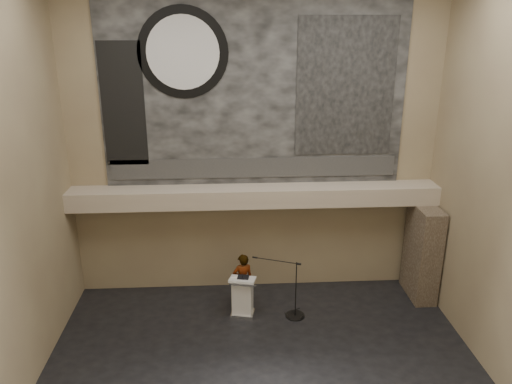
{
  "coord_description": "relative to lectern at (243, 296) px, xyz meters",
  "views": [
    {
      "loc": [
        -0.72,
        -9.14,
        7.53
      ],
      "look_at": [
        0.0,
        3.2,
        3.2
      ],
      "focal_mm": 35.0,
      "sensor_mm": 36.0,
      "label": 1
    }
  ],
  "objects": [
    {
      "name": "banner_text_strip",
      "position": [
        0.4,
        1.53,
        3.1
      ],
      "size": [
        7.76,
        0.02,
        0.55
      ],
      "primitive_type": "cube",
      "color": "#2B2B2B",
      "rests_on": "banner"
    },
    {
      "name": "floor",
      "position": [
        0.4,
        -2.4,
        -0.55
      ],
      "size": [
        10.0,
        10.0,
        0.0
      ],
      "primitive_type": "plane",
      "color": "black",
      "rests_on": "ground"
    },
    {
      "name": "sprinkler_right",
      "position": [
        2.3,
        1.15,
        2.12
      ],
      "size": [
        0.04,
        0.04,
        0.06
      ],
      "primitive_type": "cylinder",
      "color": "#B2893D",
      "rests_on": "soffit"
    },
    {
      "name": "speaker_person",
      "position": [
        0.02,
        0.45,
        0.23
      ],
      "size": [
        0.64,
        0.5,
        1.56
      ],
      "primitive_type": "imported",
      "rotation": [
        0.0,
        0.0,
        3.39
      ],
      "color": "white",
      "rests_on": "floor"
    },
    {
      "name": "lectern",
      "position": [
        0.0,
        0.0,
        0.0
      ],
      "size": [
        0.76,
        0.61,
        1.13
      ],
      "rotation": [
        0.0,
        0.0,
        -0.22
      ],
      "color": "silver",
      "rests_on": "floor"
    },
    {
      "name": "wall_left",
      "position": [
        -4.6,
        -2.4,
        3.7
      ],
      "size": [
        0.02,
        8.0,
        8.5
      ],
      "primitive_type": "cube",
      "color": "#7C694F",
      "rests_on": "floor"
    },
    {
      "name": "banner",
      "position": [
        0.4,
        1.57,
        5.15
      ],
      "size": [
        8.0,
        0.05,
        5.0
      ],
      "primitive_type": "cube",
      "color": "black",
      "rests_on": "wall_back"
    },
    {
      "name": "stone_pier",
      "position": [
        5.05,
        0.75,
        0.8
      ],
      "size": [
        0.6,
        1.4,
        2.7
      ],
      "primitive_type": "cube",
      "color": "#403327",
      "rests_on": "floor"
    },
    {
      "name": "wall_back",
      "position": [
        0.4,
        1.6,
        3.7
      ],
      "size": [
        10.0,
        0.02,
        8.5
      ],
      "primitive_type": "cube",
      "color": "#7C694F",
      "rests_on": "floor"
    },
    {
      "name": "sprinkler_left",
      "position": [
        -1.2,
        1.15,
        2.12
      ],
      "size": [
        0.04,
        0.04,
        0.06
      ],
      "primitive_type": "cylinder",
      "color": "#B2893D",
      "rests_on": "soffit"
    },
    {
      "name": "wall_front",
      "position": [
        0.4,
        -6.4,
        3.7
      ],
      "size": [
        10.0,
        0.02,
        8.5
      ],
      "primitive_type": "cube",
      "color": "#7C694F",
      "rests_on": "floor"
    },
    {
      "name": "banner_clock_rim",
      "position": [
        -1.4,
        1.53,
        6.15
      ],
      "size": [
        2.3,
        0.02,
        2.3
      ],
      "primitive_type": "cylinder",
      "rotation": [
        1.57,
        0.0,
        0.0
      ],
      "color": "black",
      "rests_on": "banner"
    },
    {
      "name": "mic_stand",
      "position": [
        1.36,
        -0.14,
        -0.31
      ],
      "size": [
        1.37,
        0.7,
        1.6
      ],
      "rotation": [
        0.0,
        0.0,
        -0.37
      ],
      "color": "black",
      "rests_on": "floor"
    },
    {
      "name": "banner_brick_print",
      "position": [
        -3.0,
        1.53,
        4.85
      ],
      "size": [
        1.1,
        0.02,
        3.2
      ],
      "primitive_type": "cube",
      "color": "black",
      "rests_on": "banner"
    },
    {
      "name": "banner_building_print",
      "position": [
        2.8,
        1.53,
        5.25
      ],
      "size": [
        2.6,
        0.02,
        3.6
      ],
      "primitive_type": "cube",
      "color": "black",
      "rests_on": "banner"
    },
    {
      "name": "papers",
      "position": [
        -0.16,
        -0.06,
        0.55
      ],
      "size": [
        0.27,
        0.33,
        0.0
      ],
      "primitive_type": "cube",
      "rotation": [
        0.0,
        0.0,
        0.25
      ],
      "color": "white",
      "rests_on": "lectern"
    },
    {
      "name": "soffit",
      "position": [
        0.4,
        1.2,
        2.4
      ],
      "size": [
        10.0,
        0.8,
        0.5
      ],
      "primitive_type": "cube",
      "color": "tan",
      "rests_on": "wall_back"
    },
    {
      "name": "binder",
      "position": [
        0.02,
        0.01,
        0.56
      ],
      "size": [
        0.33,
        0.28,
        0.04
      ],
      "primitive_type": "cube",
      "rotation": [
        0.0,
        0.0,
        -0.16
      ],
      "color": "black",
      "rests_on": "lectern"
    },
    {
      "name": "banner_clock_face",
      "position": [
        -1.4,
        1.51,
        6.15
      ],
      "size": [
        1.84,
        0.02,
        1.84
      ],
      "primitive_type": "cylinder",
      "rotation": [
        1.57,
        0.0,
        0.0
      ],
      "color": "silver",
      "rests_on": "banner"
    }
  ]
}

